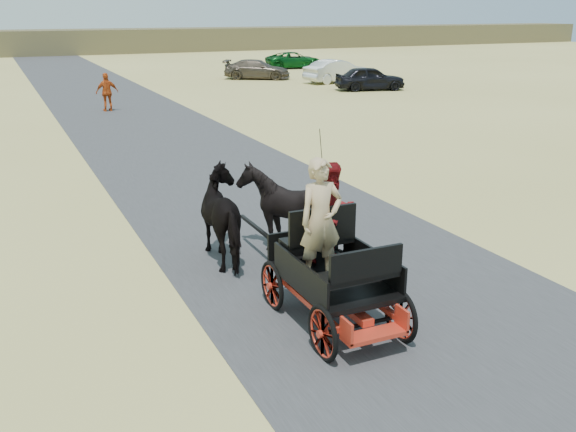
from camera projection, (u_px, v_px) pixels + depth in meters
name	position (u px, v px, depth m)	size (l,w,h in m)	color
ground	(346.00, 270.00, 11.51)	(140.00, 140.00, 0.00)	tan
road	(346.00, 270.00, 11.51)	(6.00, 140.00, 0.01)	#38383A
ridge_far	(42.00, 42.00, 64.70)	(140.00, 6.00, 2.40)	brown
carriage	(333.00, 300.00, 9.51)	(1.30, 2.40, 0.72)	black
horse_left	(229.00, 217.00, 11.74)	(0.91, 2.01, 1.70)	black
horse_right	(283.00, 209.00, 12.17)	(1.37, 1.54, 1.70)	black
driver_man	(321.00, 220.00, 9.09)	(0.66, 0.43, 1.80)	tan
passenger_woman	(333.00, 213.00, 9.80)	(0.77, 0.60, 1.58)	#660C0F
pedestrian	(107.00, 92.00, 29.02)	(1.01, 0.42, 1.73)	#B94515
car_a	(370.00, 78.00, 36.62)	(1.59, 3.94, 1.34)	black
car_b	(337.00, 71.00, 40.40)	(1.50, 4.30, 1.42)	silver
car_c	(257.00, 69.00, 42.40)	(1.77, 4.35, 1.26)	brown
car_d	(295.00, 60.00, 50.06)	(2.07, 4.48, 1.25)	#0C4C19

